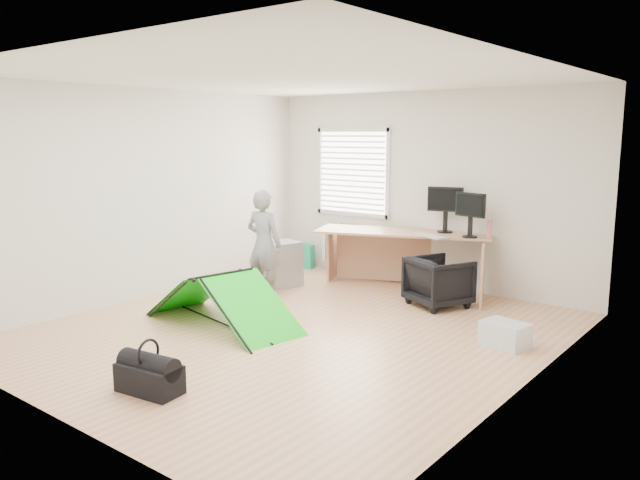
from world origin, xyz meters
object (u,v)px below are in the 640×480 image
Objects in this scene: office_chair at (439,282)px; person at (264,244)px; thermos at (489,229)px; kite at (222,299)px; duffel_bag at (150,379)px; monitor_left at (445,216)px; monitor_right at (470,221)px; desk at (403,260)px; filing_cabinet at (280,264)px; storage_crate at (505,334)px; laptop_bag at (244,295)px.

person reaches higher than office_chair.
thermos reaches higher than kite.
duffel_bag is at bearing -102.18° from thermos.
monitor_right is at bearing -39.33° from monitor_left.
desk is 5.38× the size of monitor_right.
filing_cabinet is 0.45× the size of person.
filing_cabinet is 1.15× the size of duffel_bag.
kite is (-1.54, -2.21, -0.01)m from office_chair.
desk reaches higher than storage_crate.
thermos is at bearing -151.50° from person.
desk is 0.94m from office_chair.
monitor_left is at bearing 45.09° from filing_cabinet.
person is (-2.36, -1.67, -0.22)m from thermos.
monitor_left is at bearing -42.56° from office_chair.
filing_cabinet is at bearing 36.49° from office_chair.
storage_crate is at bearing 35.55° from kite.
kite is at bearing -69.46° from laptop_bag.
monitor_right is at bearing 39.67° from laptop_bag.
office_chair is at bearing 72.80° from duffel_bag.
laptop_bag reaches higher than storage_crate.
thermos is at bearing -93.47° from office_chair.
office_chair is (-0.35, -0.66, -0.62)m from thermos.
desk is 1.26× the size of kite.
monitor_left is 0.48m from monitor_right.
person is 3.22m from duffel_bag.
monitor_right reaches higher than desk.
person reaches higher than duffel_bag.
desk is 2.29m from laptop_bag.
desk is 6.12× the size of laptop_bag.
laptop_bag is (-3.11, -0.61, 0.02)m from storage_crate.
office_chair is 0.36× the size of kite.
monitor_right is 0.31× the size of person.
person is 3.20× the size of storage_crate.
monitor_right is at bearing -150.84° from person.
filing_cabinet is at bearing -74.73° from person.
desk is 1.28m from thermos.
thermos is 0.12× the size of kite.
monitor_left reaches higher than filing_cabinet.
storage_crate is (2.77, 1.28, -0.17)m from kite.
monitor_right reaches higher than office_chair.
person is (-2.01, -1.02, 0.40)m from office_chair.
office_chair is 1.55m from storage_crate.
thermos is 0.96m from office_chair.
person reaches higher than monitor_left.
storage_crate is (2.04, -1.40, -0.28)m from desk.
duffel_bag is at bearing -87.55° from monitor_right.
filing_cabinet is 3.50m from storage_crate.
monitor_left reaches higher than kite.
thermos is at bearing -23.12° from monitor_left.
kite is (-1.67, -2.75, -0.73)m from monitor_right.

